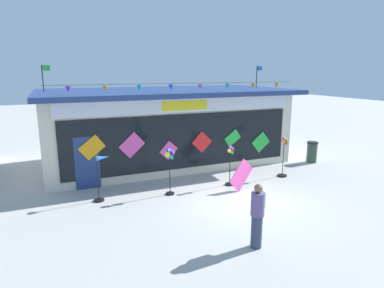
% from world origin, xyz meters
% --- Properties ---
extents(ground_plane, '(80.00, 80.00, 0.00)m').
position_xyz_m(ground_plane, '(0.00, 0.00, 0.00)').
color(ground_plane, '#ADAAA5').
extents(kite_shop_building, '(11.36, 6.12, 4.62)m').
position_xyz_m(kite_shop_building, '(-0.76, 6.03, 1.78)').
color(kite_shop_building, beige).
rests_on(kite_shop_building, ground_plane).
extents(wind_spinner_far_left, '(0.62, 0.35, 1.60)m').
position_xyz_m(wind_spinner_far_left, '(-4.40, 1.97, 0.94)').
color(wind_spinner_far_left, black).
rests_on(wind_spinner_far_left, ground_plane).
extents(wind_spinner_left, '(0.43, 0.31, 1.73)m').
position_xyz_m(wind_spinner_left, '(-2.07, 1.57, 1.22)').
color(wind_spinner_left, black).
rests_on(wind_spinner_left, ground_plane).
extents(wind_spinner_center_left, '(0.36, 0.33, 1.60)m').
position_xyz_m(wind_spinner_center_left, '(0.40, 1.60, 0.97)').
color(wind_spinner_center_left, black).
rests_on(wind_spinner_center_left, ground_plane).
extents(wind_spinner_center_right, '(0.39, 0.39, 1.72)m').
position_xyz_m(wind_spinner_center_right, '(3.00, 1.68, 0.95)').
color(wind_spinner_center_right, black).
rests_on(wind_spinner_center_right, ground_plane).
extents(person_near_camera, '(0.47, 0.45, 1.68)m').
position_xyz_m(person_near_camera, '(-1.28, -2.69, 0.89)').
color(person_near_camera, '#333D56').
rests_on(person_near_camera, ground_plane).
extents(trash_bin, '(0.52, 0.52, 1.02)m').
position_xyz_m(trash_bin, '(5.71, 2.92, 0.52)').
color(trash_bin, '#2D4238').
rests_on(trash_bin, ground_plane).
extents(display_kite_on_ground, '(1.16, 0.30, 1.16)m').
position_xyz_m(display_kite_on_ground, '(0.52, 0.98, 0.58)').
color(display_kite_on_ground, '#EA4CA3').
rests_on(display_kite_on_ground, ground_plane).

